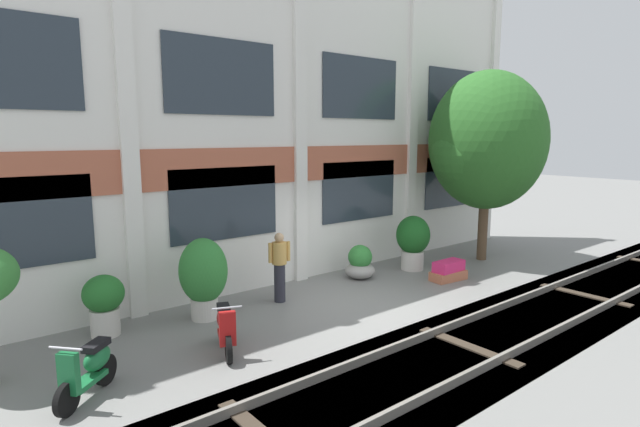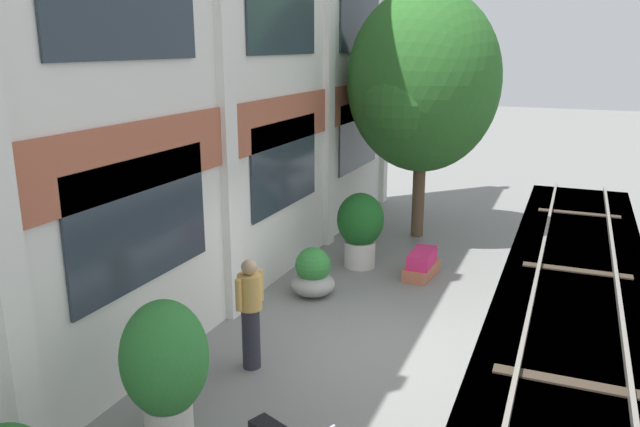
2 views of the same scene
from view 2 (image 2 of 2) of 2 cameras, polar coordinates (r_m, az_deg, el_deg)
name	(u,v)px [view 2 (image 2 of 2)]	position (r m, az deg, el deg)	size (l,w,h in m)	color
ground_plane	(374,341)	(10.00, 4.94, -11.50)	(80.00, 80.00, 0.00)	slate
apartment_facade	(208,47)	(10.11, -10.21, 14.72)	(17.73, 0.64, 8.94)	silver
rail_tracks	(571,385)	(9.73, 21.97, -14.37)	(25.37, 2.80, 0.43)	#4C473F
broadleaf_tree	(423,85)	(14.68, 9.41, 11.49)	(3.66, 3.48, 5.76)	brown
potted_plant_wide_bowl	(313,275)	(11.50, -0.65, -5.61)	(0.82, 0.82, 0.92)	gray
potted_plant_square_trough	(422,264)	(12.61, 9.29, -4.62)	(1.05, 0.57, 0.53)	#B76647
potted_plant_fluted_column	(165,364)	(7.52, -13.98, -13.20)	(1.01, 1.01, 1.74)	beige
potted_plant_ribbed_drum	(360,226)	(12.84, 3.71, -1.13)	(0.97, 0.97, 1.57)	beige
resident_by_doorway	(250,310)	(8.91, -6.39, -8.80)	(0.52, 0.34, 1.63)	#282833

